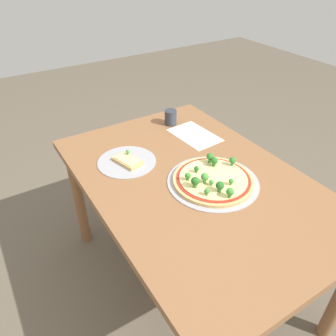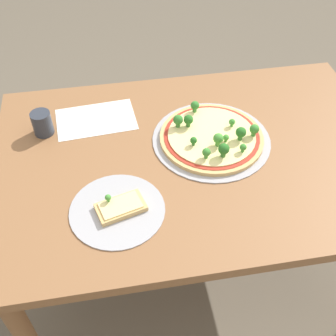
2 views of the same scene
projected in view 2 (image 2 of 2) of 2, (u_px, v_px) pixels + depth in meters
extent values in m
plane|color=brown|center=(189.00, 266.00, 1.88)|extent=(8.00, 8.00, 0.00)
cube|color=brown|center=(196.00, 157.00, 1.38)|extent=(1.31, 0.88, 0.04)
cylinder|color=brown|center=(40.00, 171.00, 1.83)|extent=(0.06, 0.06, 0.67)
cylinder|color=brown|center=(299.00, 140.00, 1.96)|extent=(0.06, 0.06, 0.67)
cylinder|color=#A3A3A8|center=(211.00, 140.00, 1.41)|extent=(0.40, 0.40, 0.00)
cylinder|color=tan|center=(211.00, 138.00, 1.41)|extent=(0.35, 0.35, 0.01)
cylinder|color=#A82D1E|center=(212.00, 136.00, 1.40)|extent=(0.32, 0.32, 0.00)
cylinder|color=#F4DB8E|center=(212.00, 135.00, 1.40)|extent=(0.29, 0.29, 0.00)
sphere|color=#337A2D|center=(178.00, 120.00, 1.40)|extent=(0.03, 0.03, 0.03)
cylinder|color=#3F8136|center=(178.00, 125.00, 1.42)|extent=(0.02, 0.02, 0.02)
sphere|color=#337A2D|center=(195.00, 105.00, 1.46)|extent=(0.03, 0.03, 0.03)
cylinder|color=#3F8136|center=(195.00, 110.00, 1.48)|extent=(0.01, 0.01, 0.01)
sphere|color=#286B23|center=(194.00, 140.00, 1.35)|extent=(0.02, 0.02, 0.02)
cylinder|color=#37742D|center=(193.00, 144.00, 1.36)|extent=(0.01, 0.01, 0.01)
sphere|color=#286B23|center=(241.00, 132.00, 1.36)|extent=(0.03, 0.03, 0.03)
cylinder|color=#37742D|center=(240.00, 137.00, 1.37)|extent=(0.02, 0.02, 0.02)
sphere|color=#3D8933|center=(206.00, 152.00, 1.30)|extent=(0.03, 0.03, 0.03)
cylinder|color=#488E3A|center=(206.00, 156.00, 1.32)|extent=(0.01, 0.01, 0.01)
sphere|color=#479338|center=(226.00, 137.00, 1.36)|extent=(0.02, 0.02, 0.02)
cylinder|color=#51973E|center=(226.00, 140.00, 1.37)|extent=(0.01, 0.01, 0.01)
sphere|color=#3D8933|center=(254.00, 129.00, 1.37)|extent=(0.03, 0.03, 0.03)
cylinder|color=#488E3A|center=(253.00, 134.00, 1.39)|extent=(0.01, 0.01, 0.01)
sphere|color=#3D8933|center=(232.00, 122.00, 1.41)|extent=(0.02, 0.02, 0.02)
cylinder|color=#488E3A|center=(232.00, 125.00, 1.42)|extent=(0.01, 0.01, 0.01)
sphere|color=#479338|center=(218.00, 138.00, 1.34)|extent=(0.03, 0.03, 0.03)
cylinder|color=#51973E|center=(218.00, 143.00, 1.36)|extent=(0.02, 0.02, 0.02)
sphere|color=#286B23|center=(188.00, 120.00, 1.41)|extent=(0.03, 0.03, 0.03)
cylinder|color=#37742D|center=(188.00, 124.00, 1.42)|extent=(0.01, 0.01, 0.01)
sphere|color=#286B23|center=(224.00, 149.00, 1.30)|extent=(0.04, 0.04, 0.04)
cylinder|color=#37742D|center=(223.00, 154.00, 1.32)|extent=(0.02, 0.02, 0.02)
sphere|color=#3D8933|center=(243.00, 147.00, 1.33)|extent=(0.02, 0.02, 0.02)
cylinder|color=#488E3A|center=(243.00, 150.00, 1.34)|extent=(0.01, 0.01, 0.01)
cylinder|color=#A3A3A8|center=(117.00, 210.00, 1.20)|extent=(0.28, 0.28, 0.00)
cube|color=tan|center=(121.00, 207.00, 1.20)|extent=(0.15, 0.11, 0.02)
cube|color=#F4DB8E|center=(120.00, 205.00, 1.19)|extent=(0.13, 0.09, 0.00)
sphere|color=#479338|center=(108.00, 198.00, 1.19)|extent=(0.02, 0.02, 0.02)
cylinder|color=#51973E|center=(108.00, 200.00, 1.20)|extent=(0.01, 0.01, 0.01)
cylinder|color=#2D333D|center=(42.00, 123.00, 1.41)|extent=(0.07, 0.07, 0.08)
cube|color=white|center=(96.00, 119.00, 1.49)|extent=(0.29, 0.20, 0.00)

